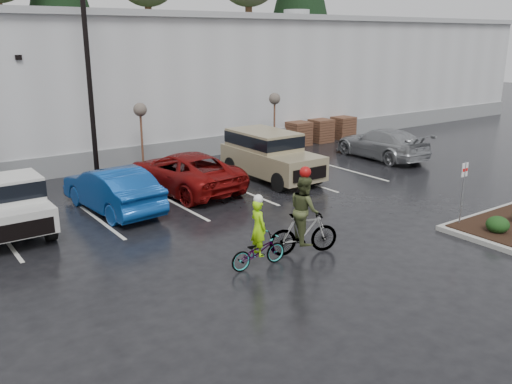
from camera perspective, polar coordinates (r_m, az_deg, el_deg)
ground at (r=15.95m, az=13.35°, el=-6.58°), size 120.00×120.00×0.00m
warehouse at (r=33.54m, az=-16.15°, el=11.41°), size 60.50×15.50×7.20m
wooded_ridge at (r=55.74m, az=-24.38°, el=11.59°), size 80.00×25.00×6.00m
lamppost at (r=22.71m, az=-17.42°, el=14.52°), size 0.50×1.00×9.22m
sapling_mid at (r=24.76m, az=-12.08°, el=8.08°), size 0.60×0.60×3.20m
sapling_east at (r=28.57m, az=1.97°, el=9.45°), size 0.60×0.60×3.20m
pallet_stack_a at (r=31.19m, az=4.47°, el=6.16°), size 1.20×1.20×1.35m
pallet_stack_b at (r=32.30m, az=6.80°, el=6.44°), size 1.20×1.20×1.35m
pallet_stack_c at (r=33.52m, az=9.10°, el=6.70°), size 1.20×1.20×1.35m
shrub_a at (r=18.38m, az=24.09°, el=-3.15°), size 0.70×0.70×0.52m
fire_lane_sign at (r=18.53m, az=20.97°, el=0.56°), size 0.30×0.05×2.20m
pickup_white at (r=19.05m, az=-25.10°, el=-0.83°), size 2.10×5.20×1.96m
car_blue at (r=19.87m, az=-14.91°, el=0.30°), size 2.14×5.02×1.61m
car_red at (r=21.96m, az=-7.66°, el=2.15°), size 3.20×5.93×1.58m
suv_tan at (r=23.49m, az=1.66°, el=3.80°), size 2.20×5.10×2.06m
car_far_silver at (r=28.37m, az=13.06°, el=4.99°), size 2.38×5.38×1.54m
cyclist_hivis at (r=14.60m, az=0.24°, el=-5.54°), size 1.70×0.65×2.04m
cyclist_olive at (r=15.44m, az=5.07°, el=-3.28°), size 2.06×1.18×2.58m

